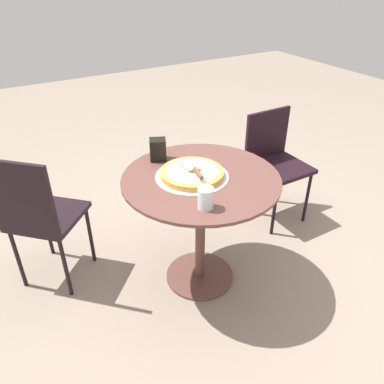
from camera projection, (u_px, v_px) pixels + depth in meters
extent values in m
plane|color=gray|center=(200.00, 276.00, 2.45)|extent=(10.00, 10.00, 0.00)
cylinder|color=brown|center=(201.00, 179.00, 2.07)|extent=(0.87, 0.87, 0.02)
cylinder|color=brown|center=(200.00, 231.00, 2.26)|extent=(0.06, 0.06, 0.70)
cylinder|color=brown|center=(200.00, 275.00, 2.45)|extent=(0.43, 0.43, 0.02)
cylinder|color=silver|center=(192.00, 176.00, 2.07)|extent=(0.40, 0.40, 0.00)
cylinder|color=gold|center=(192.00, 173.00, 2.06)|extent=(0.34, 0.34, 0.03)
cylinder|color=beige|center=(192.00, 171.00, 2.05)|extent=(0.29, 0.29, 0.00)
sphere|color=beige|center=(189.00, 171.00, 2.04)|extent=(0.02, 0.02, 0.02)
sphere|color=silver|center=(205.00, 172.00, 2.02)|extent=(0.02, 0.02, 0.02)
sphere|color=#F6E2C8|center=(184.00, 177.00, 1.98)|extent=(0.01, 0.01, 0.01)
sphere|color=silver|center=(181.00, 166.00, 2.08)|extent=(0.02, 0.02, 0.02)
sphere|color=#2F6933|center=(187.00, 169.00, 2.05)|extent=(0.02, 0.02, 0.02)
cube|color=silver|center=(191.00, 165.00, 2.06)|extent=(0.11, 0.10, 0.00)
cube|color=brown|center=(198.00, 173.00, 1.97)|extent=(0.11, 0.04, 0.02)
cylinder|color=silver|center=(206.00, 198.00, 1.79)|extent=(0.08, 0.08, 0.11)
cube|color=black|center=(158.00, 150.00, 2.21)|extent=(0.11, 0.12, 0.13)
cube|color=black|center=(280.00, 167.00, 2.78)|extent=(0.38, 0.38, 0.03)
cube|color=black|center=(267.00, 134.00, 2.81)|extent=(0.03, 0.38, 0.36)
cylinder|color=black|center=(307.00, 198.00, 2.85)|extent=(0.02, 0.02, 0.42)
cylinder|color=black|center=(274.00, 210.00, 2.71)|extent=(0.02, 0.02, 0.42)
cylinder|color=black|center=(278.00, 179.00, 3.09)|extent=(0.02, 0.02, 0.42)
cylinder|color=black|center=(247.00, 190.00, 2.95)|extent=(0.02, 0.02, 0.42)
cube|color=black|center=(48.00, 216.00, 2.25)|extent=(0.53, 0.53, 0.03)
cube|color=black|center=(21.00, 199.00, 1.98)|extent=(0.28, 0.29, 0.43)
cylinder|color=black|center=(47.00, 228.00, 2.53)|extent=(0.02, 0.02, 0.43)
cylinder|color=black|center=(90.00, 235.00, 2.47)|extent=(0.02, 0.02, 0.43)
cylinder|color=black|center=(18.00, 259.00, 2.27)|extent=(0.02, 0.02, 0.43)
cylinder|color=black|center=(66.00, 268.00, 2.21)|extent=(0.02, 0.02, 0.43)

